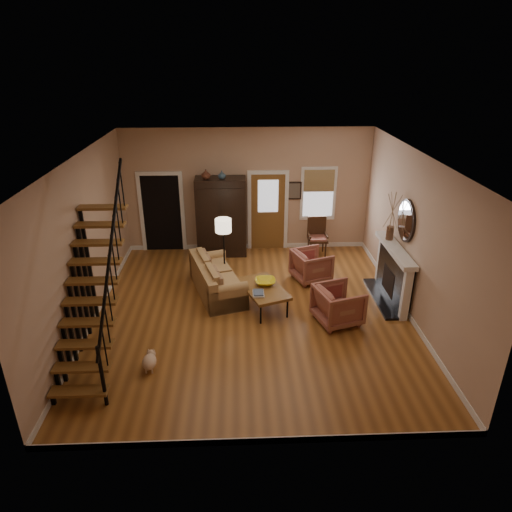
{
  "coord_description": "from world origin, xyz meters",
  "views": [
    {
      "loc": [
        -0.26,
        -8.24,
        5.08
      ],
      "look_at": [
        0.1,
        0.4,
        1.15
      ],
      "focal_mm": 32.0,
      "sensor_mm": 36.0,
      "label": 1
    }
  ],
  "objects_px": {
    "sofa": "(217,278)",
    "floor_lamp": "(224,252)",
    "coffee_table": "(263,297)",
    "armoire": "(221,217)",
    "armchair_right": "(311,265)",
    "side_chair": "(317,237)",
    "armchair_left": "(338,305)"
  },
  "relations": [
    {
      "from": "armoire",
      "to": "armchair_left",
      "type": "distance_m",
      "value": 4.33
    },
    {
      "from": "sofa",
      "to": "armchair_left",
      "type": "distance_m",
      "value": 2.81
    },
    {
      "from": "armchair_left",
      "to": "armchair_right",
      "type": "relative_size",
      "value": 1.05
    },
    {
      "from": "coffee_table",
      "to": "floor_lamp",
      "type": "relative_size",
      "value": 0.8
    },
    {
      "from": "sofa",
      "to": "floor_lamp",
      "type": "xyz_separation_m",
      "value": [
        0.16,
        0.48,
        0.44
      ]
    },
    {
      "from": "armchair_left",
      "to": "floor_lamp",
      "type": "xyz_separation_m",
      "value": [
        -2.32,
        1.8,
        0.41
      ]
    },
    {
      "from": "armoire",
      "to": "side_chair",
      "type": "distance_m",
      "value": 2.61
    },
    {
      "from": "coffee_table",
      "to": "armoire",
      "type": "bearing_deg",
      "value": 108.06
    },
    {
      "from": "armchair_right",
      "to": "floor_lamp",
      "type": "bearing_deg",
      "value": 72.54
    },
    {
      "from": "armoire",
      "to": "coffee_table",
      "type": "relative_size",
      "value": 1.64
    },
    {
      "from": "side_chair",
      "to": "armchair_left",
      "type": "bearing_deg",
      "value": -92.19
    },
    {
      "from": "coffee_table",
      "to": "armchair_left",
      "type": "xyz_separation_m",
      "value": [
        1.47,
        -0.62,
        0.15
      ]
    },
    {
      "from": "armoire",
      "to": "coffee_table",
      "type": "bearing_deg",
      "value": -71.94
    },
    {
      "from": "armoire",
      "to": "floor_lamp",
      "type": "xyz_separation_m",
      "value": [
        0.1,
        -1.73,
        -0.24
      ]
    },
    {
      "from": "sofa",
      "to": "armchair_right",
      "type": "distance_m",
      "value": 2.29
    },
    {
      "from": "armoire",
      "to": "side_chair",
      "type": "bearing_deg",
      "value": -4.48
    },
    {
      "from": "sofa",
      "to": "coffee_table",
      "type": "bearing_deg",
      "value": -51.87
    },
    {
      "from": "armchair_right",
      "to": "floor_lamp",
      "type": "height_order",
      "value": "floor_lamp"
    },
    {
      "from": "sofa",
      "to": "side_chair",
      "type": "bearing_deg",
      "value": 20.82
    },
    {
      "from": "sofa",
      "to": "floor_lamp",
      "type": "bearing_deg",
      "value": 55.14
    },
    {
      "from": "armoire",
      "to": "sofa",
      "type": "xyz_separation_m",
      "value": [
        -0.05,
        -2.21,
        -0.68
      ]
    },
    {
      "from": "coffee_table",
      "to": "floor_lamp",
      "type": "xyz_separation_m",
      "value": [
        -0.85,
        1.18,
        0.56
      ]
    },
    {
      "from": "armoire",
      "to": "armchair_right",
      "type": "bearing_deg",
      "value": -37.12
    },
    {
      "from": "sofa",
      "to": "armchair_left",
      "type": "height_order",
      "value": "armchair_left"
    },
    {
      "from": "armoire",
      "to": "armchair_left",
      "type": "xyz_separation_m",
      "value": [
        2.42,
        -3.53,
        -0.66
      ]
    },
    {
      "from": "floor_lamp",
      "to": "coffee_table",
      "type": "bearing_deg",
      "value": -54.37
    },
    {
      "from": "armoire",
      "to": "floor_lamp",
      "type": "distance_m",
      "value": 1.75
    },
    {
      "from": "side_chair",
      "to": "floor_lamp",
      "type": "bearing_deg",
      "value": -148.0
    },
    {
      "from": "sofa",
      "to": "coffee_table",
      "type": "relative_size",
      "value": 1.55
    },
    {
      "from": "sofa",
      "to": "side_chair",
      "type": "distance_m",
      "value": 3.29
    },
    {
      "from": "armchair_right",
      "to": "floor_lamp",
      "type": "xyz_separation_m",
      "value": [
        -2.07,
        -0.09,
        0.43
      ]
    },
    {
      "from": "armoire",
      "to": "side_chair",
      "type": "height_order",
      "value": "armoire"
    }
  ]
}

